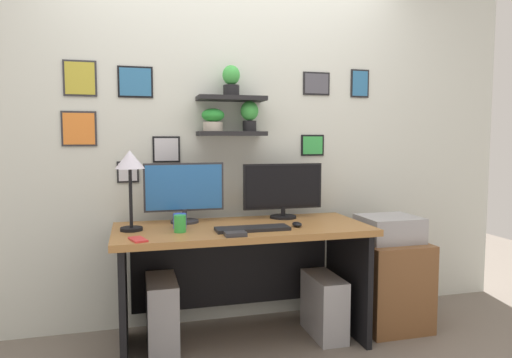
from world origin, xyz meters
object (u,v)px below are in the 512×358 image
at_px(monitor_right, 283,190).
at_px(printer, 389,228).
at_px(desk_lamp, 130,167).
at_px(drawer_cabinet, 388,283).
at_px(monitor_left, 184,191).
at_px(coffee_mug, 180,221).
at_px(computer_tower_right, 324,306).
at_px(keyboard, 252,229).
at_px(computer_tower_left, 162,314).
at_px(cell_phone, 138,239).
at_px(desk, 241,257).
at_px(pen_cup, 180,224).
at_px(computer_mouse, 297,224).
at_px(scissors_tray, 235,234).

distance_m(monitor_right, printer, 0.78).
height_order(desk_lamp, drawer_cabinet, desk_lamp).
xyz_separation_m(monitor_left, coffee_mug, (-0.05, -0.19, -0.16)).
bearing_deg(computer_tower_right, keyboard, -167.75).
bearing_deg(monitor_right, computer_tower_right, -51.06).
bearing_deg(printer, monitor_right, 163.88).
relative_size(coffee_mug, computer_tower_left, 0.20).
bearing_deg(printer, cell_phone, -170.98).
relative_size(drawer_cabinet, computer_tower_left, 1.34).
bearing_deg(keyboard, monitor_right, 49.58).
relative_size(keyboard, coffee_mug, 4.89).
relative_size(desk, computer_tower_left, 3.55).
distance_m(keyboard, pen_cup, 0.43).
distance_m(desk_lamp, computer_tower_right, 1.52).
relative_size(keyboard, drawer_cabinet, 0.74).
distance_m(cell_phone, drawer_cabinet, 1.75).
bearing_deg(coffee_mug, computer_tower_right, -3.68).
relative_size(computer_mouse, scissors_tray, 0.75).
bearing_deg(computer_tower_left, keyboard, -18.87).
bearing_deg(monitor_left, computer_tower_right, -16.08).
xyz_separation_m(coffee_mug, scissors_tray, (0.28, -0.30, -0.03)).
bearing_deg(keyboard, scissors_tray, -134.90).
bearing_deg(keyboard, pen_cup, 172.50).
bearing_deg(monitor_right, computer_mouse, -92.97).
distance_m(monitor_left, monitor_right, 0.67).
xyz_separation_m(monitor_right, cell_phone, (-0.97, -0.47, -0.19)).
distance_m(desk, monitor_right, 0.55).
distance_m(monitor_left, scissors_tray, 0.58).
relative_size(pen_cup, drawer_cabinet, 0.17).
distance_m(pen_cup, computer_tower_left, 0.60).
height_order(scissors_tray, computer_tower_right, scissors_tray).
bearing_deg(computer_tower_right, computer_mouse, -160.95).
distance_m(scissors_tray, drawer_cabinet, 1.27).
height_order(desk_lamp, cell_phone, desk_lamp).
relative_size(desk_lamp, cell_phone, 3.39).
height_order(computer_mouse, scissors_tray, computer_mouse).
relative_size(monitor_left, computer_mouse, 5.69).
bearing_deg(cell_phone, computer_tower_right, -6.28).
bearing_deg(cell_phone, desk, 8.92).
distance_m(desk, computer_tower_left, 0.59).
bearing_deg(keyboard, computer_mouse, 6.86).
distance_m(monitor_right, computer_mouse, 0.38).
bearing_deg(computer_mouse, monitor_left, 153.34).
height_order(monitor_left, cell_phone, monitor_left).
bearing_deg(keyboard, printer, 9.07).
relative_size(keyboard, cell_phone, 3.14).
bearing_deg(coffee_mug, monitor_left, 75.72).
relative_size(computer_mouse, computer_tower_left, 0.20).
bearing_deg(cell_phone, pen_cup, 16.93).
bearing_deg(printer, computer_tower_right, -174.27).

